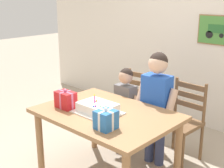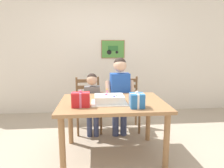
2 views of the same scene
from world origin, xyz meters
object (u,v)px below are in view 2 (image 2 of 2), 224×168
(dining_table, at_px, (112,109))
(child_younger, at_px, (92,99))
(child_older, at_px, (120,89))
(gift_box_red_large, at_px, (137,100))
(chair_right, at_px, (127,103))
(birthday_cake, at_px, (109,99))
(gift_box_beside_cake, at_px, (81,100))
(chair_left, at_px, (88,104))

(dining_table, xyz_separation_m, child_younger, (-0.26, 0.60, -0.02))
(child_older, height_order, child_younger, child_older)
(gift_box_red_large, distance_m, chair_right, 1.22)
(child_older, bearing_deg, dining_table, -106.14)
(chair_right, height_order, child_older, child_older)
(birthday_cake, relative_size, gift_box_red_large, 2.20)
(gift_box_beside_cake, height_order, child_younger, child_younger)
(child_older, bearing_deg, chair_left, 151.23)
(gift_box_red_large, xyz_separation_m, chair_left, (-0.60, 1.16, -0.36))
(dining_table, xyz_separation_m, birthday_cake, (-0.05, -0.07, 0.15))
(dining_table, bearing_deg, birthday_cake, -122.36)
(birthday_cake, relative_size, chair_left, 0.48)
(birthday_cake, height_order, chair_left, birthday_cake)
(birthday_cake, bearing_deg, chair_right, 68.19)
(child_younger, bearing_deg, chair_right, 25.03)
(chair_left, distance_m, child_younger, 0.33)
(chair_left, height_order, chair_right, same)
(birthday_cake, distance_m, child_older, 0.71)
(chair_right, relative_size, child_younger, 0.89)
(gift_box_beside_cake, distance_m, chair_left, 1.13)
(dining_table, xyz_separation_m, gift_box_beside_cake, (-0.39, -0.19, 0.18))
(chair_left, xyz_separation_m, child_younger, (0.07, -0.28, 0.16))
(chair_left, relative_size, chair_right, 1.00)
(gift_box_beside_cake, bearing_deg, gift_box_red_large, -7.71)
(birthday_cake, distance_m, chair_right, 1.08)
(birthday_cake, height_order, gift_box_beside_cake, gift_box_beside_cake)
(gift_box_red_large, relative_size, chair_left, 0.22)
(birthday_cake, relative_size, chair_right, 0.48)
(chair_left, xyz_separation_m, child_older, (0.51, -0.28, 0.31))
(birthday_cake, distance_m, gift_box_beside_cake, 0.36)
(gift_box_beside_cake, xyz_separation_m, chair_right, (0.73, 1.07, -0.36))
(chair_right, xyz_separation_m, child_younger, (-0.60, -0.28, 0.16))
(gift_box_beside_cake, relative_size, chair_left, 0.23)
(dining_table, relative_size, child_older, 1.05)
(dining_table, height_order, birthday_cake, birthday_cake)
(birthday_cake, distance_m, child_younger, 0.73)
(gift_box_beside_cake, bearing_deg, child_younger, 80.98)
(dining_table, distance_m, chair_left, 0.96)
(chair_left, bearing_deg, gift_box_beside_cake, -92.80)
(child_older, bearing_deg, chair_right, 60.03)
(gift_box_red_large, bearing_deg, dining_table, 133.26)
(chair_left, bearing_deg, child_older, -28.77)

